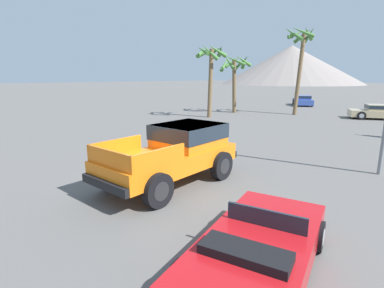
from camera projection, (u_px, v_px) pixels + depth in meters
name	position (u px, v px, depth m)	size (l,w,h in m)	color
ground_plane	(169.00, 178.00, 10.62)	(320.00, 320.00, 0.00)	#5B5956
orange_pickup_truck	(177.00, 150.00, 10.08)	(2.93, 5.36, 1.91)	orange
red_convertible_car	(257.00, 250.00, 5.47)	(3.06, 4.45, 1.04)	#B21419
parked_car_tan	(377.00, 112.00, 24.89)	(4.39, 3.66, 1.20)	tan
parked_car_blue	(303.00, 100.00, 36.28)	(3.97, 4.32, 1.21)	#334C9E
palm_tree_tall	(211.00, 62.00, 25.07)	(2.83, 2.72, 6.11)	brown
palm_tree_short	(235.00, 69.00, 28.45)	(2.98, 2.83, 5.56)	brown
palm_tree_leaning	(300.00, 49.00, 26.62)	(2.77, 2.83, 7.78)	brown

